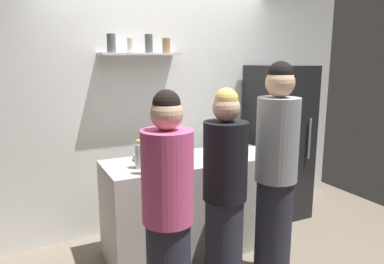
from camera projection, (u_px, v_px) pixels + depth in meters
The scene contains 12 objects.
back_wall_assembly at pixel (160, 107), 3.92m from camera, with size 4.80×0.32×2.60m.
refrigerator at pixel (278, 142), 4.22m from camera, with size 0.60×0.65×1.75m.
counter at pixel (192, 204), 3.47m from camera, with size 1.63×0.63×0.91m, color #B7B2A8.
baking_pan at pixel (155, 158), 3.30m from camera, with size 0.34×0.24×0.05m, color gray.
utensil_holder at pixel (213, 145), 3.65m from camera, with size 0.12×0.12×0.22m.
wine_bottle_green_glass at pixel (179, 145), 3.44m from camera, with size 0.07×0.07×0.29m.
wine_bottle_pale_glass at pixel (234, 137), 3.69m from camera, with size 0.07×0.07×0.34m.
wine_bottle_amber_glass at pixel (145, 159), 2.90m from camera, with size 0.08×0.08×0.33m.
water_bottle_plastic at pixel (140, 155), 3.06m from camera, with size 0.08×0.08×0.24m.
person_pink_top at pixel (168, 216), 2.39m from camera, with size 0.34×0.34×1.64m.
person_blonde at pixel (225, 194), 2.81m from camera, with size 0.34×0.34×1.61m.
person_grey_hoodie at pixel (276, 173), 2.95m from camera, with size 0.34×0.34×1.80m.
Camera 1 is at (-1.42, -2.40, 1.82)m, focal length 34.07 mm.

